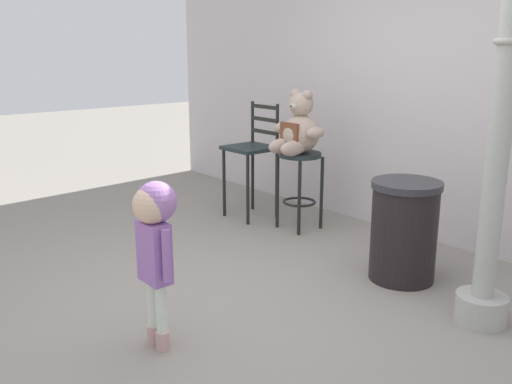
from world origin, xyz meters
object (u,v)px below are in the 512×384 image
at_px(bar_stool_with_teddy, 300,174).
at_px(child_walking, 155,229).
at_px(lamppost, 500,136).
at_px(trash_bin, 404,231).
at_px(teddy_bear, 299,130).
at_px(bar_chair_empty, 253,153).

relative_size(bar_stool_with_teddy, child_walking, 0.75).
distance_m(bar_stool_with_teddy, child_walking, 2.37).
xyz_separation_m(bar_stool_with_teddy, child_walking, (1.03, -2.13, 0.19)).
bearing_deg(lamppost, bar_stool_with_teddy, 167.47).
height_order(bar_stool_with_teddy, trash_bin, trash_bin).
distance_m(child_walking, lamppost, 2.02).
bearing_deg(teddy_bear, bar_chair_empty, -174.44).
height_order(teddy_bear, lamppost, lamppost).
bearing_deg(bar_stool_with_teddy, trash_bin, -11.35).
relative_size(bar_stool_with_teddy, lamppost, 0.25).
relative_size(child_walking, trash_bin, 1.31).
distance_m(bar_stool_with_teddy, lamppost, 2.22).
distance_m(trash_bin, bar_chair_empty, 1.95).
bearing_deg(trash_bin, child_walking, -99.59).
bearing_deg(lamppost, bar_chair_empty, 171.92).
bearing_deg(trash_bin, teddy_bear, 169.78).
distance_m(trash_bin, lamppost, 1.09).
bearing_deg(lamppost, trash_bin, 165.30).
bearing_deg(lamppost, child_walking, -121.87).
bearing_deg(teddy_bear, bar_stool_with_teddy, 90.00).
height_order(trash_bin, bar_chair_empty, bar_chair_empty).
xyz_separation_m(lamppost, bar_chair_empty, (-2.65, 0.38, -0.52)).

